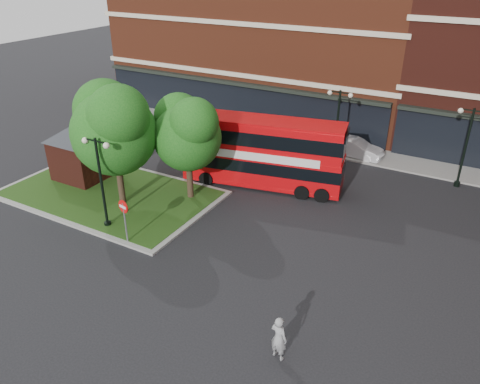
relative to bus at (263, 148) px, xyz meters
The scene contains 15 objects.
ground 9.11m from the bus, 85.55° to the right, with size 120.00×120.00×0.00m, color black.
pavement_far 8.14m from the bus, 84.99° to the left, with size 44.00×3.00×0.12m, color slate.
terrace_far_left 17.52m from the bus, 115.64° to the left, with size 26.00×12.00×14.00m, color maroon.
traffic_island 9.60m from the bus, 141.87° to the right, with size 12.60×7.60×0.15m.
kiosk 11.36m from the bus, 155.30° to the right, with size 6.51×6.51×3.60m.
tree_island_west 8.86m from the bus, 133.79° to the right, with size 5.40×4.71×7.21m.
tree_island_east 5.02m from the bus, 128.20° to the right, with size 4.46×3.90×6.29m.
lamp_island 9.82m from the bus, 119.42° to the right, with size 1.72×0.36×5.00m.
lamp_far_left 6.36m from the bus, 65.03° to the left, with size 1.72×0.36×5.00m.
lamp_far_right 12.14m from the bus, 28.31° to the left, with size 1.72×0.36×5.00m.
bus is the anchor object (origin of this frame).
woman 14.13m from the bus, 60.67° to the right, with size 0.66×0.43×1.81m, color gray.
car_silver 6.01m from the bus, 85.33° to the left, with size 1.85×4.60×1.57m, color #B0B1B7.
car_white 8.33m from the bus, 63.10° to the left, with size 1.38×3.96×1.30m, color white.
no_entry_sign 9.69m from the bus, 106.96° to the right, with size 0.67×0.18×2.44m.
Camera 1 is at (11.03, -14.86, 12.98)m, focal length 35.00 mm.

